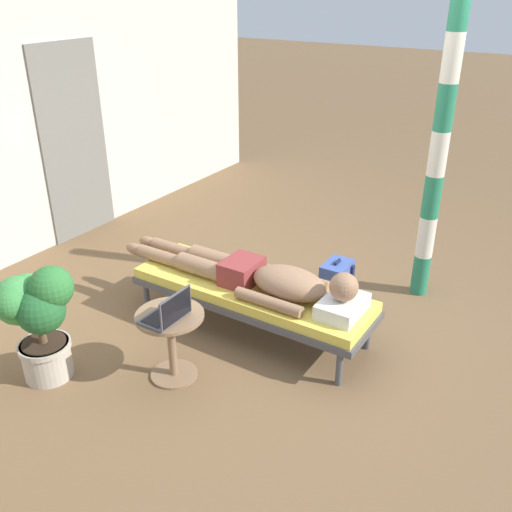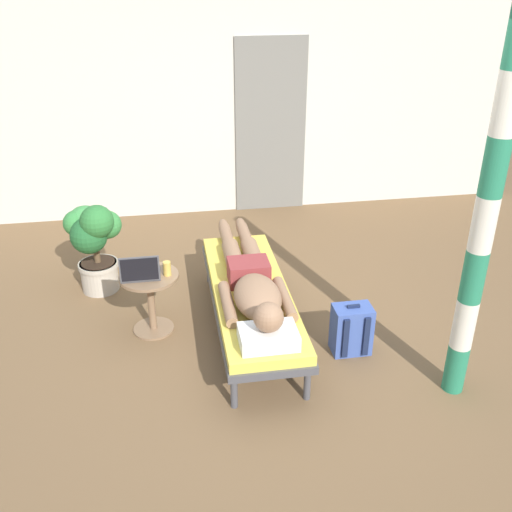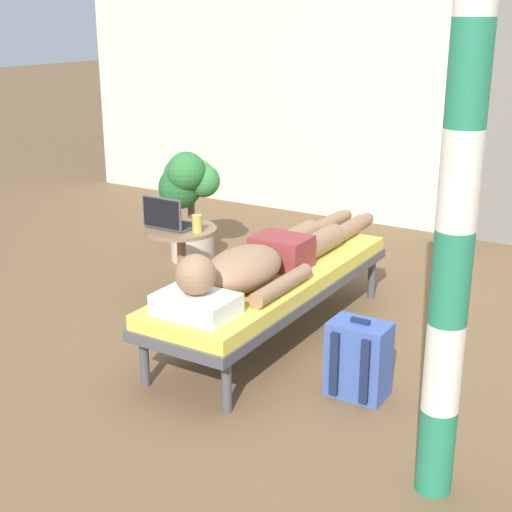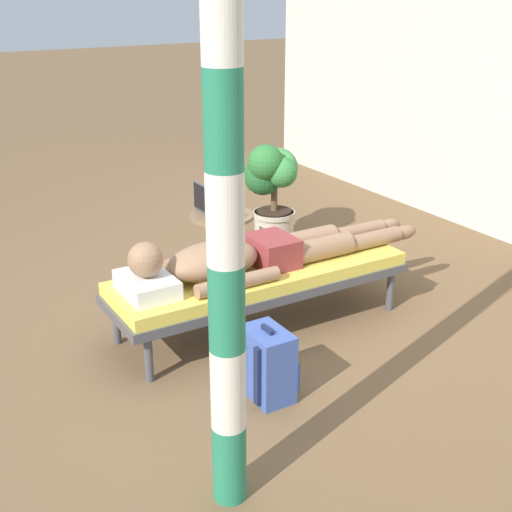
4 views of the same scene
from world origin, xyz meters
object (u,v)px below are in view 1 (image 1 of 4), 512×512
Objects in this scene: laptop at (169,313)px; drink_glass at (185,298)px; side_table at (171,334)px; potted_plant at (37,312)px; porch_post at (438,154)px; backpack at (335,284)px; lounge_chair at (252,293)px; person_reclining at (262,277)px.

laptop reaches higher than drink_glass.
side_table is at bearing 172.19° from drink_glass.
potted_plant is 3.32m from porch_post.
backpack is (1.60, -0.50, -0.39)m from laptop.
lounge_chair is 0.71m from drink_glass.
backpack is 0.16× the size of porch_post.
porch_post is at bearing -35.52° from potted_plant.
potted_plant reaches higher than backpack.
backpack is (1.54, -0.55, -0.16)m from side_table.
side_table is 0.92m from potted_plant.
side_table is at bearing 162.41° from person_reclining.
lounge_chair is at bearing -11.69° from drink_glass.
side_table is 1.23× the size of backpack.
porch_post is (1.33, -0.96, 0.96)m from lounge_chair.
side_table is 1.69× the size of laptop.
potted_plant is at bearing 144.48° from porch_post.
potted_plant is at bearing 129.67° from drink_glass.
backpack is at bearing -17.40° from laptop.
person_reclining is at bearing 157.98° from backpack.
drink_glass is at bearing 151.00° from porch_post.
drink_glass is (-0.65, 0.14, 0.24)m from lounge_chair.
laptop reaches higher than person_reclining.
side_table reaches higher than lounge_chair.
backpack is at bearing -20.95° from drink_glass.
backpack is 2.44m from potted_plant.
laptop is 0.21m from drink_glass.
drink_glass is 1.01m from potted_plant.
person_reclining is at bearing -19.72° from drink_glass.
laptop is 1.72m from backpack.
laptop reaches higher than lounge_chair.
lounge_chair is 0.20m from person_reclining.
laptop is at bearing 162.60° from backpack.
drink_glass reaches higher than lounge_chair.
lounge_chair is at bearing 151.69° from backpack.
person_reclining is 2.44× the size of potted_plant.
porch_post is at bearing -33.05° from person_reclining.
potted_plant is (-1.30, 1.01, 0.03)m from person_reclining.
lounge_chair is 4.71× the size of backpack.
potted_plant reaches higher than side_table.
side_table is 0.24m from laptop.
potted_plant reaches higher than lounge_chair.
side_table is at bearing 40.52° from laptop.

